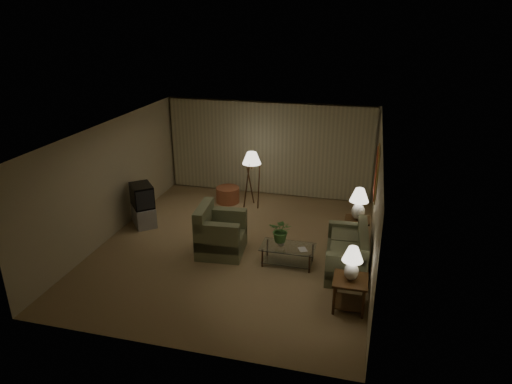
% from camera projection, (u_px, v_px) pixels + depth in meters
% --- Properties ---
extents(ground, '(7.00, 7.00, 0.00)m').
position_uv_depth(ground, '(235.00, 246.00, 10.40)').
color(ground, '#A28859').
rests_on(ground, ground).
extents(room_shell, '(6.04, 7.02, 2.72)m').
position_uv_depth(room_shell, '(253.00, 155.00, 11.12)').
color(room_shell, '#BCB090').
rests_on(room_shell, ground).
extents(sofa, '(1.70, 0.99, 0.71)m').
position_uv_depth(sofa, '(346.00, 254.00, 9.36)').
color(sofa, '#6F7451').
rests_on(sofa, ground).
extents(armchair, '(1.20, 1.16, 0.87)m').
position_uv_depth(armchair, '(221.00, 234.00, 10.01)').
color(armchair, '#6F7451').
rests_on(armchair, ground).
extents(side_table_near, '(0.60, 0.60, 0.60)m').
position_uv_depth(side_table_near, '(350.00, 288.00, 8.09)').
color(side_table_near, '#38200F').
rests_on(side_table_near, ground).
extents(side_table_far, '(0.56, 0.47, 0.60)m').
position_uv_depth(side_table_far, '(357.00, 227.00, 10.44)').
color(side_table_far, '#38200F').
rests_on(side_table_far, ground).
extents(table_lamp_near, '(0.37, 0.37, 0.64)m').
position_uv_depth(table_lamp_near, '(352.00, 261.00, 7.88)').
color(table_lamp_near, white).
rests_on(table_lamp_near, side_table_near).
extents(table_lamp_far, '(0.43, 0.43, 0.74)m').
position_uv_depth(table_lamp_far, '(359.00, 201.00, 10.21)').
color(table_lamp_far, white).
rests_on(table_lamp_far, side_table_far).
extents(coffee_table, '(1.13, 0.61, 0.41)m').
position_uv_depth(coffee_table, '(288.00, 252.00, 9.57)').
color(coffee_table, silver).
rests_on(coffee_table, ground).
extents(tv_cabinet, '(1.22, 1.22, 0.50)m').
position_uv_depth(tv_cabinet, '(144.00, 215.00, 11.40)').
color(tv_cabinet, '#ACACAF').
rests_on(tv_cabinet, ground).
extents(crt_tv, '(1.12, 1.12, 0.57)m').
position_uv_depth(crt_tv, '(142.00, 196.00, 11.21)').
color(crt_tv, black).
rests_on(crt_tv, tv_cabinet).
extents(floor_lamp, '(0.50, 0.50, 1.55)m').
position_uv_depth(floor_lamp, '(252.00, 179.00, 12.28)').
color(floor_lamp, '#38200F').
rests_on(floor_lamp, ground).
extents(ottoman, '(0.85, 0.85, 0.43)m').
position_uv_depth(ottoman, '(228.00, 195.00, 12.78)').
color(ottoman, '#975333').
rests_on(ottoman, ground).
extents(vase, '(0.16, 0.16, 0.14)m').
position_uv_depth(vase, '(281.00, 243.00, 9.53)').
color(vase, white).
rests_on(vase, coffee_table).
extents(flowers, '(0.50, 0.44, 0.52)m').
position_uv_depth(flowers, '(281.00, 229.00, 9.41)').
color(flowers, '#478038').
rests_on(flowers, vase).
extents(book, '(0.23, 0.26, 0.02)m').
position_uv_depth(book, '(299.00, 250.00, 9.37)').
color(book, olive).
rests_on(book, coffee_table).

